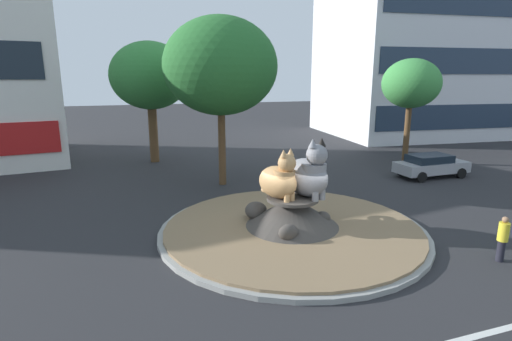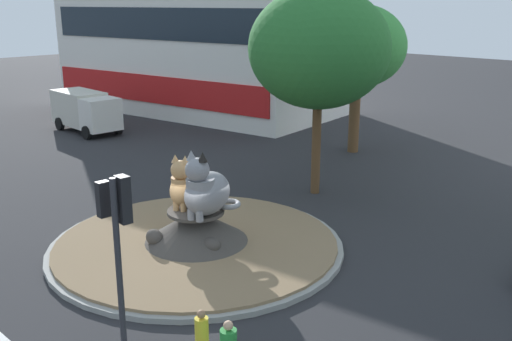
% 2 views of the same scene
% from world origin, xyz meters
% --- Properties ---
extents(ground_plane, '(160.00, 160.00, 0.00)m').
position_xyz_m(ground_plane, '(0.00, 0.00, 0.00)').
color(ground_plane, '#28282B').
extents(roundabout_island, '(10.74, 10.74, 1.48)m').
position_xyz_m(roundabout_island, '(-0.01, 0.01, 0.42)').
color(roundabout_island, gray).
rests_on(roundabout_island, ground).
extents(cat_statue_calico, '(1.75, 2.31, 2.04)m').
position_xyz_m(cat_statue_calico, '(-0.56, 0.05, 2.23)').
color(cat_statue_calico, tan).
rests_on(cat_statue_calico, roundabout_island).
extents(cat_statue_grey, '(1.82, 2.71, 2.42)m').
position_xyz_m(cat_statue_grey, '(0.64, -0.06, 2.37)').
color(cat_statue_grey, gray).
rests_on(cat_statue_grey, roundabout_island).
extents(office_tower, '(19.77, 16.48, 25.15)m').
position_xyz_m(office_tower, '(24.37, 22.62, 12.57)').
color(office_tower, silver).
rests_on(office_tower, ground).
extents(broadleaf_tree_behind_island, '(6.33, 6.33, 9.42)m').
position_xyz_m(broadleaf_tree_behind_island, '(-0.91, 8.10, 6.72)').
color(broadleaf_tree_behind_island, brown).
rests_on(broadleaf_tree_behind_island, ground).
extents(second_tree_near_tower, '(5.60, 5.60, 8.63)m').
position_xyz_m(second_tree_near_tower, '(-4.19, 15.89, 6.20)').
color(second_tree_near_tower, brown).
rests_on(second_tree_near_tower, ground).
extents(third_tree_left, '(4.04, 4.04, 7.43)m').
position_xyz_m(third_tree_left, '(13.16, 9.58, 5.67)').
color(third_tree_left, brown).
rests_on(third_tree_left, ground).
extents(pedestrian_yellow_shirt, '(0.34, 0.34, 1.61)m').
position_xyz_m(pedestrian_yellow_shirt, '(5.73, -4.67, 0.85)').
color(pedestrian_yellow_shirt, black).
rests_on(pedestrian_yellow_shirt, ground).
extents(hatchback_near_shophouse, '(4.61, 2.07, 1.44)m').
position_xyz_m(hatchback_near_shophouse, '(11.93, 5.60, 0.77)').
color(hatchback_near_shophouse, '#99999E').
rests_on(hatchback_near_shophouse, ground).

